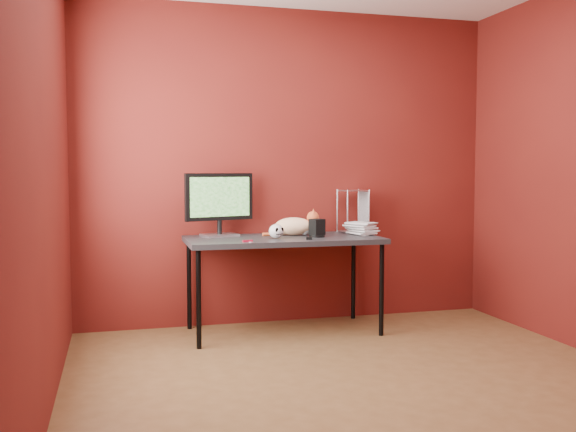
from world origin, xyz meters
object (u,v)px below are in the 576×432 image
object	(u,v)px
skull_mug	(276,231)
speaker	(317,229)
cat	(294,226)
book_stack	(354,166)
desk	(283,244)
monitor	(219,201)

from	to	relation	value
skull_mug	speaker	world-z (taller)	speaker
cat	speaker	distance (m)	0.22
skull_mug	speaker	xyz separation A→B (m)	(0.34, 0.04, 0.01)
cat	book_stack	size ratio (longest dim) A/B	0.41
skull_mug	book_stack	bearing A→B (deg)	-7.90
skull_mug	book_stack	size ratio (longest dim) A/B	0.11
desk	book_stack	size ratio (longest dim) A/B	1.34
speaker	book_stack	size ratio (longest dim) A/B	0.13
monitor	skull_mug	world-z (taller)	monitor
skull_mug	cat	bearing A→B (deg)	28.38
desk	speaker	size ratio (longest dim) A/B	10.67
desk	cat	distance (m)	0.21
book_stack	cat	bearing A→B (deg)	169.17
skull_mug	speaker	size ratio (longest dim) A/B	0.85
cat	speaker	xyz separation A→B (m)	(0.14, -0.17, -0.01)
monitor	book_stack	size ratio (longest dim) A/B	0.50
desk	speaker	xyz separation A→B (m)	(0.26, -0.05, 0.12)
desk	skull_mug	bearing A→B (deg)	-131.03
cat	book_stack	world-z (taller)	book_stack
monitor	cat	size ratio (longest dim) A/B	1.23
desk	monitor	xyz separation A→B (m)	(-0.47, 0.18, 0.33)
skull_mug	book_stack	distance (m)	0.85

